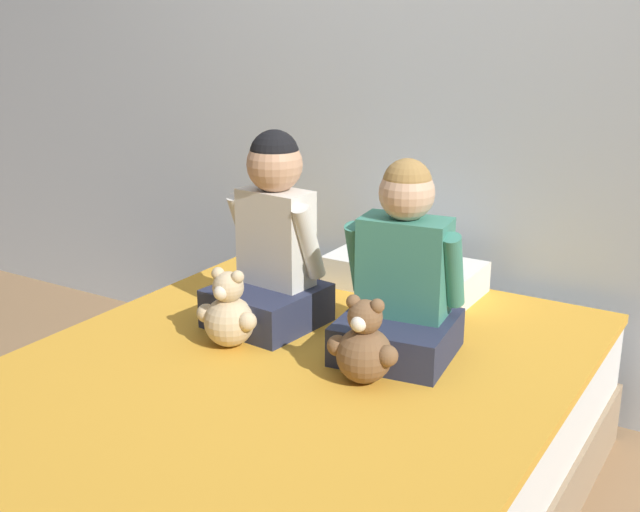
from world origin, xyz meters
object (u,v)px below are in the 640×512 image
at_px(child_on_left, 272,243).
at_px(pillow_at_headboard, 404,274).
at_px(teddy_bear_held_by_left_child, 229,314).
at_px(child_on_right, 402,277).
at_px(bed, 280,446).
at_px(teddy_bear_held_by_right_child, 364,347).

distance_m(child_on_left, pillow_at_headboard, 0.59).
height_order(child_on_left, teddy_bear_held_by_left_child, child_on_left).
height_order(child_on_left, pillow_at_headboard, child_on_left).
bearing_deg(teddy_bear_held_by_left_child, child_on_left, 84.79).
distance_m(teddy_bear_held_by_left_child, pillow_at_headboard, 0.77).
bearing_deg(child_on_right, pillow_at_headboard, 107.15).
height_order(bed, pillow_at_headboard, pillow_at_headboard).
distance_m(bed, pillow_at_headboard, 0.86).
distance_m(teddy_bear_held_by_right_child, pillow_at_headboard, 0.78).
xyz_separation_m(bed, teddy_bear_held_by_left_child, (-0.23, 0.07, 0.34)).
xyz_separation_m(child_on_right, pillow_at_headboard, (-0.23, 0.51, -0.18)).
bearing_deg(child_on_left, child_on_right, 5.94).
bearing_deg(child_on_right, child_on_left, 172.81).
distance_m(bed, teddy_bear_held_by_left_child, 0.42).
bearing_deg(child_on_right, teddy_bear_held_by_right_child, -96.29).
bearing_deg(pillow_at_headboard, child_on_left, -114.01).
bearing_deg(pillow_at_headboard, child_on_right, -65.60).
distance_m(teddy_bear_held_by_left_child, teddy_bear_held_by_right_child, 0.46).
relative_size(child_on_left, pillow_at_headboard, 1.13).
bearing_deg(child_on_left, pillow_at_headboard, 71.88).
relative_size(child_on_right, teddy_bear_held_by_right_child, 2.34).
bearing_deg(child_on_right, teddy_bear_held_by_left_child, -160.64).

